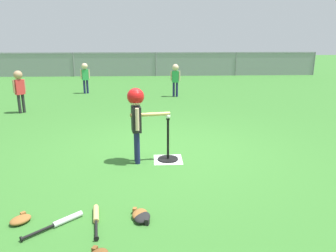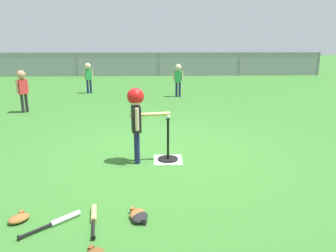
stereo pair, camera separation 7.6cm
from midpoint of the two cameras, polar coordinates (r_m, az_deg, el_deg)
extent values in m
plane|color=#336B28|center=(5.45, -0.73, -4.63)|extent=(60.00, 60.00, 0.00)
cube|color=white|center=(5.12, -0.43, -5.90)|extent=(0.44, 0.44, 0.01)
cylinder|color=black|center=(5.12, -0.43, -5.81)|extent=(0.32, 0.32, 0.03)
cylinder|color=black|center=(5.01, -0.44, -2.25)|extent=(0.04, 0.04, 0.64)
cylinder|color=black|center=(4.92, -0.44, 1.21)|extent=(0.06, 0.06, 0.02)
sphere|color=white|center=(4.91, -0.45, 1.74)|extent=(0.07, 0.07, 0.07)
cylinder|color=#191E4C|center=(5.02, -5.98, -3.48)|extent=(0.08, 0.08, 0.49)
cylinder|color=#191E4C|center=(4.92, -5.84, -3.89)|extent=(0.08, 0.08, 0.49)
cube|color=black|center=(4.85, -6.05, 1.22)|extent=(0.16, 0.24, 0.38)
cylinder|color=beige|center=(4.97, -6.22, 1.90)|extent=(0.05, 0.05, 0.33)
cylinder|color=beige|center=(4.71, -5.88, 1.14)|extent=(0.05, 0.05, 0.33)
sphere|color=beige|center=(4.78, -6.15, 4.84)|extent=(0.22, 0.22, 0.22)
sphere|color=red|center=(4.78, -6.16, 5.17)|extent=(0.25, 0.25, 0.25)
cylinder|color=#DBB266|center=(4.86, -3.60, 2.03)|extent=(0.60, 0.15, 0.06)
cylinder|color=#191E4C|center=(10.52, 1.36, 6.41)|extent=(0.07, 0.07, 0.46)
cylinder|color=#191E4C|center=(10.52, 0.80, 6.42)|extent=(0.07, 0.07, 0.46)
cube|color=green|center=(10.47, 1.09, 8.64)|extent=(0.22, 0.14, 0.36)
cylinder|color=beige|center=(10.46, 1.80, 8.78)|extent=(0.05, 0.05, 0.31)
cylinder|color=beige|center=(10.47, 0.38, 8.79)|extent=(0.05, 0.05, 0.31)
sphere|color=beige|center=(10.44, 1.10, 10.25)|extent=(0.21, 0.21, 0.21)
cylinder|color=#262626|center=(9.05, -24.24, 3.64)|extent=(0.07, 0.07, 0.48)
cylinder|color=#262626|center=(9.01, -24.85, 3.53)|extent=(0.07, 0.07, 0.48)
cube|color=red|center=(8.97, -24.84, 6.22)|extent=(0.24, 0.24, 0.37)
cylinder|color=tan|center=(9.02, -24.10, 6.52)|extent=(0.05, 0.05, 0.32)
cylinder|color=tan|center=(8.91, -25.63, 6.26)|extent=(0.05, 0.05, 0.32)
sphere|color=tan|center=(8.93, -25.06, 8.13)|extent=(0.21, 0.21, 0.21)
cylinder|color=#191E4C|center=(11.51, -14.14, 6.70)|extent=(0.07, 0.07, 0.46)
cylinder|color=#191E4C|center=(11.49, -14.64, 6.66)|extent=(0.07, 0.07, 0.46)
cube|color=green|center=(11.45, -14.52, 8.69)|extent=(0.23, 0.19, 0.35)
cylinder|color=beige|center=(11.47, -13.90, 8.87)|extent=(0.05, 0.05, 0.30)
cylinder|color=beige|center=(11.43, -15.16, 8.76)|extent=(0.05, 0.05, 0.30)
sphere|color=beige|center=(11.42, -14.62, 10.13)|extent=(0.20, 0.20, 0.20)
cylinder|color=silver|center=(3.68, -17.74, -15.27)|extent=(0.28, 0.26, 0.06)
cylinder|color=black|center=(3.57, -22.45, -16.79)|extent=(0.25, 0.24, 0.03)
cylinder|color=black|center=(3.52, -24.94, -17.54)|extent=(0.05, 0.05, 0.05)
cylinder|color=#DBB266|center=(3.69, -13.11, -14.77)|extent=(0.11, 0.31, 0.06)
cylinder|color=black|center=(3.44, -13.13, -17.27)|extent=(0.08, 0.30, 0.03)
cylinder|color=black|center=(3.31, -13.14, -18.67)|extent=(0.05, 0.02, 0.05)
ellipsoid|color=brown|center=(3.60, -5.58, -15.15)|extent=(0.20, 0.25, 0.07)
cube|color=brown|center=(3.67, -6.46, -14.53)|extent=(0.05, 0.06, 0.06)
cube|color=brown|center=(3.16, -13.43, -20.40)|extent=(0.06, 0.06, 0.06)
ellipsoid|color=brown|center=(3.83, -24.99, -14.68)|extent=(0.27, 0.27, 0.07)
cube|color=brown|center=(3.91, -24.59, -13.99)|extent=(0.06, 0.06, 0.06)
ellipsoid|color=black|center=(3.55, -5.16, -15.68)|extent=(0.22, 0.26, 0.07)
cube|color=black|center=(3.47, -4.34, -16.38)|extent=(0.05, 0.06, 0.06)
cylinder|color=slate|center=(16.74, -16.36, 10.30)|extent=(0.06, 0.06, 1.15)
cylinder|color=slate|center=(16.30, -2.30, 10.78)|extent=(0.06, 0.06, 1.15)
cylinder|color=slate|center=(16.83, 11.69, 10.62)|extent=(0.06, 0.06, 1.15)
cylinder|color=slate|center=(18.24, 24.13, 9.97)|extent=(0.06, 0.06, 1.15)
cube|color=gray|center=(16.27, -2.32, 12.59)|extent=(16.00, 0.03, 0.03)
cube|color=gray|center=(16.30, -2.30, 10.78)|extent=(16.00, 0.01, 1.15)
camera|label=1|loc=(0.04, -90.44, -0.12)|focal=34.75mm
camera|label=2|loc=(0.04, 89.56, 0.12)|focal=34.75mm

